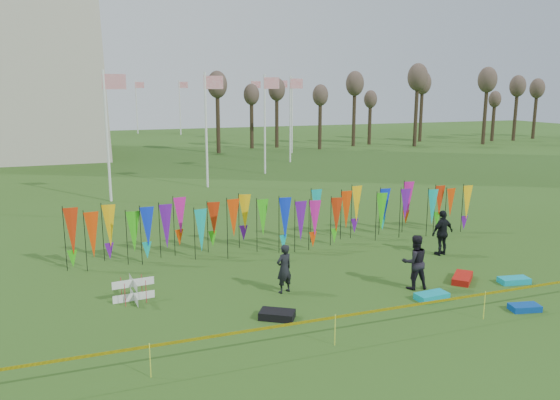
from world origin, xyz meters
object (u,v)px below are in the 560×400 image
object	(u,v)px
person_right	(442,233)
kite_bag_red	(462,278)
box_kite	(134,290)
kite_bag_turquoise	(432,296)
person_left	(284,269)
kite_bag_teal	(514,280)
kite_bag_blue	(525,308)
person_mid	(415,262)
kite_bag_black	(277,315)

from	to	relation	value
person_right	kite_bag_red	world-z (taller)	person_right
box_kite	person_right	world-z (taller)	person_right
kite_bag_turquoise	person_right	bearing A→B (deg)	50.48
person_left	kite_bag_teal	world-z (taller)	person_left
kite_bag_turquoise	kite_bag_red	distance (m)	2.37
kite_bag_blue	box_kite	bearing A→B (deg)	156.43
person_left	kite_bag_blue	distance (m)	7.85
person_left	kite_bag_turquoise	distance (m)	5.05
box_kite	person_mid	size ratio (longest dim) A/B	0.40
person_left	kite_bag_red	size ratio (longest dim) A/B	1.34
kite_bag_turquoise	kite_bag_teal	xyz separation A→B (m)	(3.73, 0.28, -0.01)
person_right	kite_bag_black	size ratio (longest dim) A/B	1.82
kite_bag_blue	kite_bag_black	world-z (taller)	kite_bag_black
box_kite	kite_bag_red	distance (m)	11.71
kite_bag_red	kite_bag_teal	xyz separation A→B (m)	(1.63, -0.81, -0.01)
kite_bag_red	kite_bag_teal	distance (m)	1.82
person_mid	person_right	xyz separation A→B (m)	(3.35, 2.98, -0.01)
person_left	kite_bag_turquoise	xyz separation A→B (m)	(4.43, -2.29, -0.75)
kite_bag_black	kite_bag_teal	distance (m)	9.13
kite_bag_red	kite_bag_teal	bearing A→B (deg)	-26.39
person_left	kite_bag_turquoise	bearing A→B (deg)	133.66
kite_bag_red	kite_bag_black	bearing A→B (deg)	-174.07
kite_bag_red	kite_bag_black	size ratio (longest dim) A/B	1.21
box_kite	person_mid	distance (m)	9.67
person_right	kite_bag_red	size ratio (longest dim) A/B	1.51
person_right	kite_bag_red	bearing A→B (deg)	57.08
kite_bag_teal	kite_bag_turquoise	bearing A→B (deg)	-175.70
kite_bag_black	box_kite	bearing A→B (deg)	143.56
kite_bag_turquoise	kite_bag_blue	distance (m)	2.87
kite_bag_red	kite_bag_teal	size ratio (longest dim) A/B	1.19
box_kite	kite_bag_black	xyz separation A→B (m)	(4.00, -2.95, -0.26)
person_mid	person_right	distance (m)	4.48
person_left	kite_bag_black	distance (m)	2.32
kite_bag_blue	kite_bag_black	xyz separation A→B (m)	(-7.62, 2.12, 0.02)
person_left	kite_bag_teal	bearing A→B (deg)	147.16
kite_bag_teal	person_mid	bearing A→B (deg)	167.79
person_left	kite_bag_blue	size ratio (longest dim) A/B	1.85
person_mid	kite_bag_red	distance (m)	2.26
person_mid	kite_bag_red	bearing A→B (deg)	-171.41
person_mid	kite_bag_turquoise	bearing A→B (deg)	98.21
person_mid	kite_bag_black	bearing A→B (deg)	16.68
person_right	kite_bag_teal	world-z (taller)	person_right
person_left	kite_bag_black	xyz separation A→B (m)	(-0.97, -1.98, -0.74)
box_kite	kite_bag_blue	xyz separation A→B (m)	(11.62, -5.07, -0.29)
person_right	kite_bag_turquoise	world-z (taller)	person_right
kite_bag_red	kite_bag_turquoise	bearing A→B (deg)	-152.58
person_mid	kite_bag_blue	xyz separation A→B (m)	(2.22, -2.89, -0.88)
person_mid	person_left	bearing A→B (deg)	-6.67
box_kite	kite_bag_red	bearing A→B (deg)	-10.70
kite_bag_black	kite_bag_teal	size ratio (longest dim) A/B	0.98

